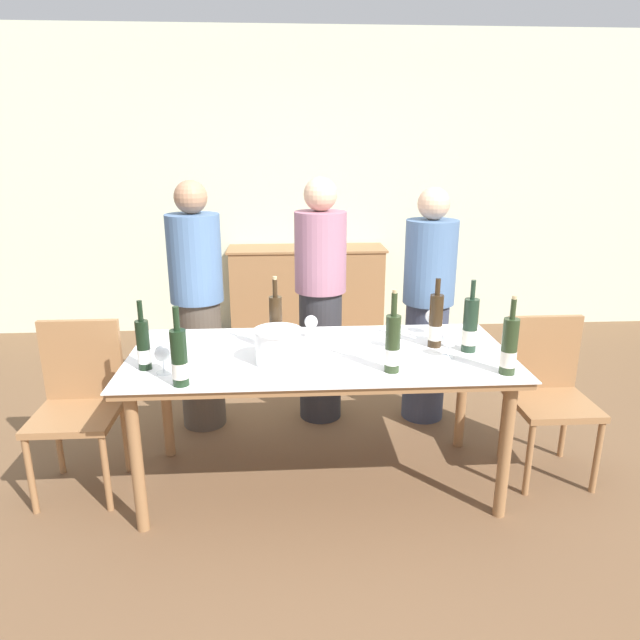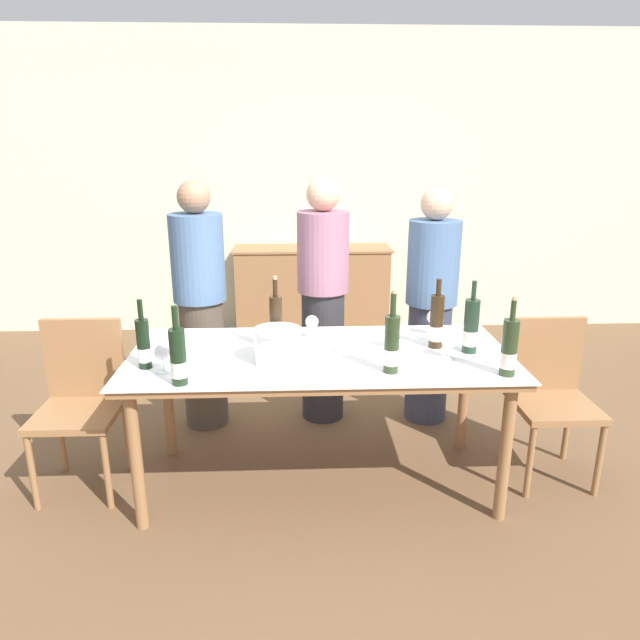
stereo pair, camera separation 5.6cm
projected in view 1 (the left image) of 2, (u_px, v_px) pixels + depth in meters
The scene contains 22 objects.
ground_plane at pixel (320, 482), 3.16m from camera, with size 12.00×12.00×0.00m, color brown.
back_wall at pixel (302, 187), 5.45m from camera, with size 8.00×0.10×2.80m.
sideboard_cabinet at pixel (307, 292), 5.46m from camera, with size 1.47×0.46×0.86m.
dining_table at pixel (320, 366), 2.96m from camera, with size 1.96×0.89×0.76m.
ice_bucket at pixel (278, 345), 2.78m from camera, with size 0.24×0.24×0.17m.
wine_bottle_0 at pixel (470, 327), 2.93m from camera, with size 0.08×0.08×0.38m.
wine_bottle_1 at pixel (143, 346), 2.70m from camera, with size 0.06×0.06×0.34m.
wine_bottle_2 at pixel (179, 359), 2.52m from camera, with size 0.07×0.07×0.37m.
wine_bottle_3 at pixel (509, 348), 2.65m from camera, with size 0.07×0.07×0.38m.
wine_bottle_4 at pixel (436, 322), 3.00m from camera, with size 0.07×0.07×0.37m.
wine_bottle_5 at pixel (276, 326), 2.93m from camera, with size 0.07×0.07×0.40m.
wine_bottle_6 at pixel (393, 345), 2.67m from camera, with size 0.07×0.07×0.40m.
wine_glass_0 at pixel (449, 340), 2.86m from camera, with size 0.08×0.08×0.14m.
wine_glass_1 at pixel (395, 331), 2.98m from camera, with size 0.08×0.08×0.14m.
wine_glass_2 at pixel (433, 317), 3.20m from camera, with size 0.08×0.08×0.15m.
wine_glass_3 at pixel (163, 354), 2.66m from camera, with size 0.08×0.08×0.14m.
wine_glass_4 at pixel (311, 323), 3.13m from camera, with size 0.07×0.07×0.14m.
chair_right_end at pixel (547, 386), 3.17m from camera, with size 0.42×0.42×0.88m.
chair_left_end at pixel (79, 396), 3.02m from camera, with size 0.42×0.42×0.90m.
person_host at pixel (198, 309), 3.60m from camera, with size 0.33×0.33×1.59m.
person_guest_left at pixel (320, 303), 3.70m from camera, with size 0.33×0.33×1.60m.
person_guest_right at pixel (428, 308), 3.71m from camera, with size 0.33×0.33×1.54m.
Camera 1 is at (-0.17, -2.75, 1.80)m, focal length 32.00 mm.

